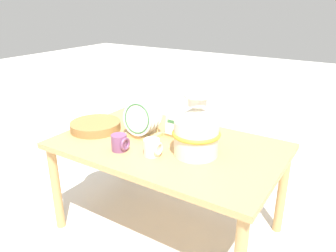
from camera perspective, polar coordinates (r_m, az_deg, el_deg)
ground_plane at (r=2.24m, az=-0.00°, el=-17.27°), size 14.00×14.00×0.00m
display_table at (r=1.95m, az=-0.00°, el=-4.80°), size 1.31×0.82×0.60m
ceramic_vase at (r=1.74m, az=4.97°, el=-0.52°), size 0.26×0.26×0.35m
dish_rack_round_plates at (r=1.99m, az=-4.56°, el=0.77°), size 0.21×0.15×0.23m
dish_rack_square_plates at (r=2.00m, az=2.44°, el=-0.10°), size 0.20×0.14×0.19m
wicker_charger_stack at (r=2.17m, az=-12.50°, el=0.02°), size 0.32×0.32×0.05m
mug_plum_glaze at (r=1.84m, az=-8.39°, el=-2.89°), size 0.10×0.09×0.09m
mug_cream_glaze at (r=1.77m, az=-2.73°, el=-3.76°), size 0.10×0.09×0.09m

